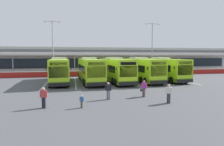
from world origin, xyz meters
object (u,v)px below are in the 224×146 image
at_px(pedestrian_in_dark_coat, 108,90).
at_px(pedestrian_with_handbag, 144,88).
at_px(coach_bus_centre, 115,70).
at_px(pedestrian_approaching_bus, 169,93).
at_px(coach_bus_left_centre, 90,71).
at_px(coach_bus_rightmost, 163,69).
at_px(pedestrian_child, 82,101).
at_px(lamp_post_west, 53,44).
at_px(coach_bus_right_centre, 141,70).
at_px(lamp_post_centre, 152,45).
at_px(coach_bus_leftmost, 59,71).
at_px(pedestrian_near_bin, 44,97).

bearing_deg(pedestrian_in_dark_coat, pedestrian_with_handbag, 7.63).
xyz_separation_m(coach_bus_centre, pedestrian_approaching_bus, (1.42, -14.37, -0.91)).
xyz_separation_m(coach_bus_left_centre, coach_bus_centre, (3.96, -0.11, 0.00)).
distance_m(coach_bus_left_centre, coach_bus_rightmost, 12.35).
xyz_separation_m(coach_bus_rightmost, pedestrian_in_dark_coat, (-11.72, -12.78, -0.91)).
bearing_deg(pedestrian_child, lamp_post_west, 99.58).
distance_m(coach_bus_right_centre, lamp_post_centre, 12.81).
height_order(pedestrian_with_handbag, lamp_post_centre, lamp_post_centre).
xyz_separation_m(coach_bus_right_centre, lamp_post_west, (-14.54, 11.58, 4.50)).
distance_m(coach_bus_leftmost, pedestrian_approaching_bus, 18.16).
bearing_deg(pedestrian_with_handbag, pedestrian_child, -154.69).
distance_m(coach_bus_leftmost, coach_bus_left_centre, 4.57).
bearing_deg(pedestrian_near_bin, pedestrian_in_dark_coat, 19.38).
distance_m(pedestrian_with_handbag, pedestrian_near_bin, 9.36).
bearing_deg(coach_bus_rightmost, coach_bus_right_centre, -172.18).
relative_size(coach_bus_right_centre, pedestrian_child, 12.21).
bearing_deg(pedestrian_approaching_bus, lamp_post_west, 114.13).
bearing_deg(coach_bus_centre, coach_bus_left_centre, 178.45).
xyz_separation_m(pedestrian_with_handbag, pedestrian_in_dark_coat, (-3.64, -0.49, 0.02)).
bearing_deg(lamp_post_west, pedestrian_with_handbag, -65.53).
distance_m(coach_bus_centre, lamp_post_west, 16.33).
bearing_deg(coach_bus_right_centre, coach_bus_left_centre, -179.00).
distance_m(coach_bus_right_centre, coach_bus_rightmost, 4.19).
relative_size(coach_bus_leftmost, pedestrian_child, 12.21).
xyz_separation_m(coach_bus_centre, lamp_post_centre, (10.45, 10.49, 4.50)).
height_order(pedestrian_with_handbag, lamp_post_west, lamp_post_west).
bearing_deg(pedestrian_with_handbag, coach_bus_rightmost, 56.67).
bearing_deg(coach_bus_left_centre, coach_bus_rightmost, 3.31).
xyz_separation_m(pedestrian_in_dark_coat, pedestrian_near_bin, (-5.41, -1.90, 0.00)).
xyz_separation_m(pedestrian_approaching_bus, lamp_post_centre, (9.04, 24.86, 5.42)).
height_order(coach_bus_right_centre, pedestrian_child, coach_bus_right_centre).
relative_size(coach_bus_rightmost, lamp_post_west, 1.11).
bearing_deg(coach_bus_rightmost, coach_bus_left_centre, -176.69).
xyz_separation_m(coach_bus_rightmost, pedestrian_child, (-14.26, -15.22, -1.24)).
height_order(coach_bus_centre, pedestrian_in_dark_coat, coach_bus_centre).
bearing_deg(lamp_post_centre, coach_bus_left_centre, -144.23).
bearing_deg(pedestrian_in_dark_coat, pedestrian_child, -136.23).
height_order(coach_bus_leftmost, pedestrian_in_dark_coat, coach_bus_leftmost).
height_order(coach_bus_leftmost, coach_bus_left_centre, same).
height_order(coach_bus_left_centre, lamp_post_centre, lamp_post_centre).
bearing_deg(coach_bus_right_centre, pedestrian_near_bin, -132.60).
distance_m(coach_bus_rightmost, lamp_post_centre, 10.87).
height_order(coach_bus_rightmost, pedestrian_child, coach_bus_rightmost).
height_order(coach_bus_rightmost, pedestrian_near_bin, coach_bus_rightmost).
bearing_deg(pedestrian_approaching_bus, coach_bus_leftmost, 123.06).
relative_size(coach_bus_left_centre, coach_bus_rightmost, 1.00).
distance_m(pedestrian_in_dark_coat, lamp_post_centre, 26.91).
xyz_separation_m(coach_bus_right_centre, pedestrian_child, (-10.11, -14.64, -1.24)).
relative_size(coach_bus_right_centre, coach_bus_rightmost, 1.00).
distance_m(pedestrian_approaching_bus, lamp_post_centre, 27.00).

